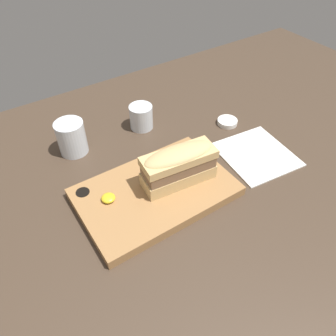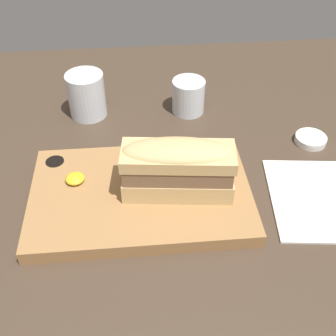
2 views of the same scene
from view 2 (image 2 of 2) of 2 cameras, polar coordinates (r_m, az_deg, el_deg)
dining_table at (r=71.93cm, az=4.17°, el=-6.63°), size 199.69×126.22×2.00cm
serving_board at (r=72.30cm, az=-3.78°, el=-3.61°), size 37.19×23.88×2.67cm
sandwich at (r=67.41cm, az=1.35°, el=0.24°), size 18.66×8.70×10.00cm
mustard_dollop at (r=73.92cm, az=-12.49°, el=-1.39°), size 3.29×3.29×1.31cm
water_glass at (r=92.46cm, az=-10.93°, el=9.34°), size 7.91×7.91×9.61cm
wine_glass at (r=92.52cm, az=2.77°, el=9.48°), size 7.05×7.05×7.37cm
napkin at (r=77.87cm, az=20.43°, el=-3.92°), size 20.63×21.54×0.40cm
condiment_dish at (r=89.32cm, az=18.76°, el=3.69°), size 6.20×6.20×1.46cm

